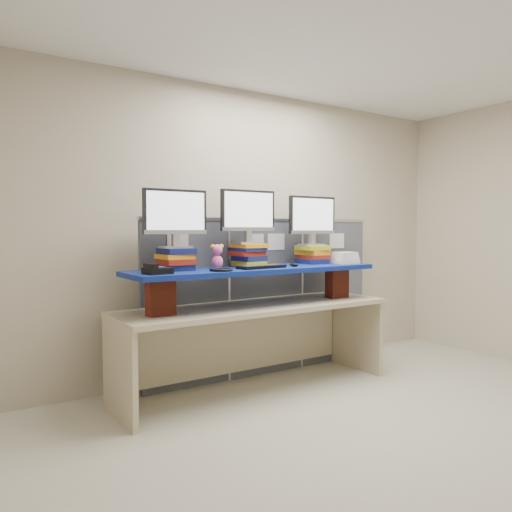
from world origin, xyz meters
TOP-DOWN VIEW (x-y plane):
  - room at (0.00, 0.00)m, footprint 5.00×4.00m
  - cubicle_partition at (-0.00, 1.78)m, footprint 2.60×0.06m
  - desk at (-0.37, 1.39)m, footprint 2.51×0.76m
  - brick_pier_left at (-1.29, 1.33)m, footprint 0.21×0.12m
  - brick_pier_right at (0.54, 1.35)m, footprint 0.21×0.12m
  - blue_board at (-0.37, 1.39)m, footprint 2.30×0.60m
  - book_stack_left at (-1.08, 1.50)m, footprint 0.27×0.29m
  - book_stack_center at (-0.38, 1.51)m, footprint 0.27×0.31m
  - book_stack_right at (0.37, 1.52)m, footprint 0.26×0.30m
  - monitor_left at (-1.08, 1.50)m, footprint 0.55×0.16m
  - monitor_center at (-0.38, 1.51)m, footprint 0.55×0.16m
  - monitor_right at (0.36, 1.52)m, footprint 0.55×0.16m
  - keyboard at (-0.39, 1.28)m, footprint 0.46×0.19m
  - mouse at (-0.04, 1.28)m, footprint 0.09×0.12m
  - desk_phone at (-1.34, 1.26)m, footprint 0.20×0.19m
  - headset at (-0.81, 1.23)m, footprint 0.22×0.22m
  - plush_toy at (-0.72, 1.46)m, footprint 0.12×0.09m
  - binder_stack at (0.63, 1.34)m, footprint 0.24×0.20m

SIDE VIEW (x-z plane):
  - desk at x=-0.37m, z-range 0.23..0.99m
  - cubicle_partition at x=0.00m, z-range 0.00..1.53m
  - brick_pier_left at x=-1.29m, z-range 0.76..1.05m
  - brick_pier_right at x=0.54m, z-range 0.76..1.05m
  - blue_board at x=-0.37m, z-range 1.05..1.09m
  - headset at x=-0.81m, z-range 1.09..1.11m
  - keyboard at x=-0.39m, z-range 1.09..1.12m
  - mouse at x=-0.04m, z-range 1.09..1.12m
  - desk_phone at x=-1.34m, z-range 1.08..1.16m
  - binder_stack at x=0.63m, z-range 1.09..1.20m
  - book_stack_right at x=0.37m, z-range 1.09..1.27m
  - book_stack_left at x=-1.08m, z-range 1.09..1.27m
  - book_stack_center at x=-0.38m, z-range 1.09..1.30m
  - plush_toy at x=-0.72m, z-range 1.09..1.30m
  - room at x=0.00m, z-range 0.00..2.80m
  - monitor_right at x=0.36m, z-range 1.30..1.77m
  - monitor_left at x=-1.08m, z-range 1.30..1.78m
  - monitor_center at x=-0.38m, z-range 1.33..1.80m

